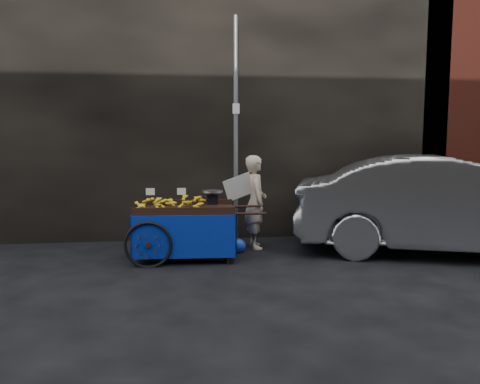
{
  "coord_description": "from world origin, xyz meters",
  "views": [
    {
      "loc": [
        -0.67,
        -7.03,
        1.88
      ],
      "look_at": [
        0.28,
        0.5,
        1.01
      ],
      "focal_mm": 35.0,
      "sensor_mm": 36.0,
      "label": 1
    }
  ],
  "objects": [
    {
      "name": "banana_cart",
      "position": [
        -0.67,
        0.24,
        0.71
      ],
      "size": [
        2.15,
        1.12,
        1.15
      ],
      "rotation": [
        0.0,
        0.0,
        -0.06
      ],
      "color": "black",
      "rests_on": "ground"
    },
    {
      "name": "plastic_bag",
      "position": [
        0.24,
        0.47,
        0.12
      ],
      "size": [
        0.26,
        0.21,
        0.23
      ],
      "primitive_type": "ellipsoid",
      "color": "blue",
      "rests_on": "ground"
    },
    {
      "name": "street_pole",
      "position": [
        0.3,
        1.3,
        2.01
      ],
      "size": [
        0.12,
        0.1,
        4.0
      ],
      "color": "slate",
      "rests_on": "ground"
    },
    {
      "name": "parked_car",
      "position": [
        3.6,
        0.0,
        0.8
      ],
      "size": [
        5.12,
        3.12,
        1.59
      ],
      "primitive_type": "imported",
      "rotation": [
        0.0,
        0.0,
        1.25
      ],
      "color": "silver",
      "rests_on": "ground"
    },
    {
      "name": "ground",
      "position": [
        0.0,
        0.0,
        0.0
      ],
      "size": [
        80.0,
        80.0,
        0.0
      ],
      "primitive_type": "plane",
      "color": "black",
      "rests_on": "ground"
    },
    {
      "name": "building_wall",
      "position": [
        0.39,
        2.6,
        2.5
      ],
      "size": [
        13.5,
        2.0,
        5.0
      ],
      "color": "black",
      "rests_on": "ground"
    },
    {
      "name": "vendor",
      "position": [
        0.58,
        0.79,
        0.8
      ],
      "size": [
        0.78,
        0.59,
        1.59
      ],
      "rotation": [
        0.0,
        0.0,
        1.6
      ],
      "color": "#BFA78E",
      "rests_on": "ground"
    }
  ]
}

